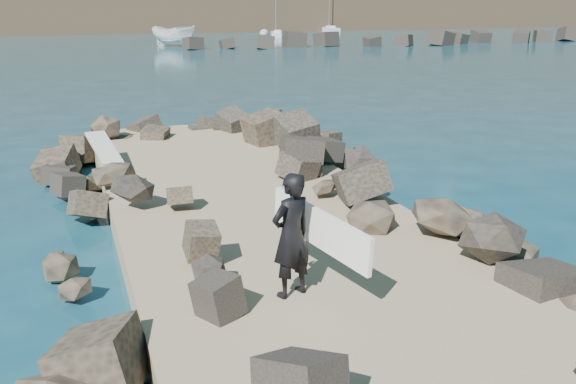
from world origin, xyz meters
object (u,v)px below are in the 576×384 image
at_px(boat_imported, 174,36).
at_px(surfboard_resting, 104,152).
at_px(sailboat_d, 276,34).
at_px(surfer_with_board, 295,234).

bearing_deg(boat_imported, surfboard_resting, -137.72).
height_order(surfboard_resting, boat_imported, boat_imported).
distance_m(surfboard_resting, sailboat_d, 75.88).
bearing_deg(surfboard_resting, surfer_with_board, -85.03).
height_order(boat_imported, sailboat_d, sailboat_d).
bearing_deg(surfer_with_board, surfboard_resting, 103.82).
relative_size(surfboard_resting, boat_imported, 0.35).
relative_size(surfboard_resting, sailboat_d, 0.29).
distance_m(boat_imported, surfer_with_board, 64.45).
height_order(boat_imported, surfer_with_board, surfer_with_board).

